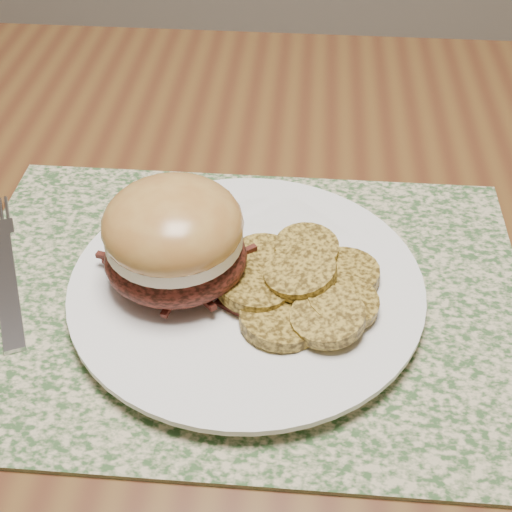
{
  "coord_description": "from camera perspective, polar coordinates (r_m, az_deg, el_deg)",
  "views": [
    {
      "loc": [
        0.28,
        -0.44,
        1.15
      ],
      "look_at": [
        0.25,
        -0.04,
        0.79
      ],
      "focal_mm": 50.0,
      "sensor_mm": 36.0,
      "label": 1
    }
  ],
  "objects": [
    {
      "name": "dinner_plate",
      "position": [
        0.56,
        -0.76,
        -2.63
      ],
      "size": [
        0.26,
        0.26,
        0.02
      ],
      "primitive_type": "cylinder",
      "color": "white",
      "rests_on": "placemat"
    },
    {
      "name": "placemat",
      "position": [
        0.57,
        -1.25,
        -3.35
      ],
      "size": [
        0.45,
        0.33,
        0.0
      ],
      "primitive_type": "cube",
      "color": "#33532A",
      "rests_on": "dining_table"
    },
    {
      "name": "roasted_potatoes",
      "position": [
        0.54,
        3.73,
        -2.36
      ],
      "size": [
        0.14,
        0.15,
        0.03
      ],
      "color": "#A58530",
      "rests_on": "dinner_plate"
    },
    {
      "name": "pork_sandwich",
      "position": [
        0.53,
        -6.56,
        1.39
      ],
      "size": [
        0.12,
        0.12,
        0.08
      ],
      "rotation": [
        0.0,
        0.0,
        0.13
      ],
      "color": "black",
      "rests_on": "dinner_plate"
    },
    {
      "name": "fork",
      "position": [
        0.62,
        -19.46,
        -0.69
      ],
      "size": [
        0.09,
        0.18,
        0.0
      ],
      "rotation": [
        0.0,
        0.0,
        0.42
      ],
      "color": "#B5B5BC",
      "rests_on": "placemat"
    }
  ]
}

